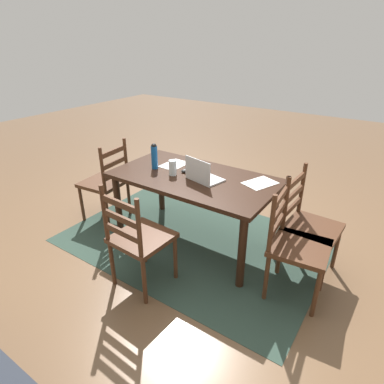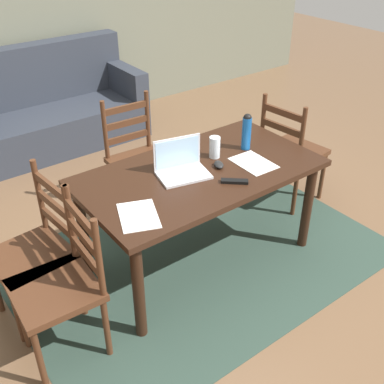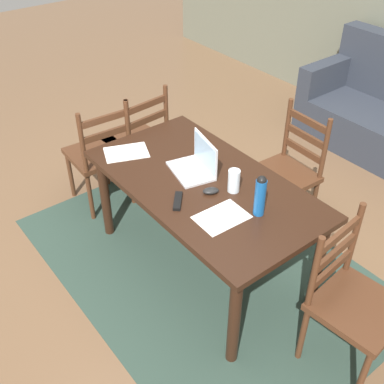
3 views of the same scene
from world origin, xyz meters
TOP-DOWN VIEW (x-y plane):
  - ground_plane at (0.00, 0.00)m, footprint 14.00×14.00m
  - area_rug at (0.00, 0.00)m, footprint 2.59×1.79m
  - dining_table at (0.00, 0.00)m, footprint 1.59×0.87m
  - chair_right_far at (1.08, 0.17)m, footprint 0.48×0.48m
  - chair_far_head at (0.00, 0.81)m, footprint 0.46×0.46m
  - chair_left_far at (-1.08, 0.18)m, footprint 0.48×0.48m
  - chair_left_near at (-1.08, -0.18)m, footprint 0.46×0.46m
  - laptop at (-0.12, 0.05)m, footprint 0.36×0.29m
  - water_bottle at (0.45, 0.05)m, footprint 0.06×0.06m
  - drinking_glass at (0.19, 0.08)m, footprint 0.08×0.08m
  - computer_mouse at (0.12, -0.04)m, footprint 0.10×0.12m
  - tv_remote at (0.07, -0.26)m, footprint 0.16×0.15m
  - paper_stack_left at (-0.60, -0.21)m, footprint 0.31×0.35m
  - paper_stack_right at (0.34, -0.14)m, footprint 0.22×0.30m

SIDE VIEW (x-z plane):
  - ground_plane at x=0.00m, z-range 0.00..0.00m
  - area_rug at x=0.00m, z-range 0.00..0.01m
  - chair_right_far at x=1.08m, z-range -0.01..0.94m
  - chair_far_head at x=0.00m, z-range -0.01..0.94m
  - chair_left_far at x=-1.08m, z-range -0.01..0.94m
  - chair_left_near at x=-1.08m, z-range -0.01..0.94m
  - dining_table at x=0.00m, z-range 0.27..1.01m
  - paper_stack_left at x=-0.60m, z-range 0.73..0.74m
  - paper_stack_right at x=0.34m, z-range 0.73..0.74m
  - tv_remote at x=0.07m, z-range 0.73..0.75m
  - computer_mouse at x=0.12m, z-range 0.73..0.77m
  - laptop at x=-0.12m, z-range 0.68..0.91m
  - drinking_glass at x=0.19m, z-range 0.73..0.88m
  - water_bottle at x=0.45m, z-range 0.74..1.00m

